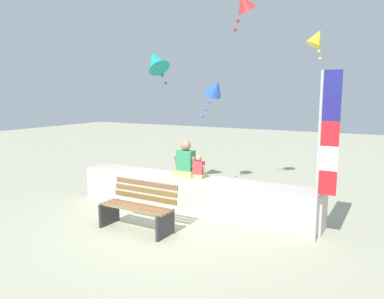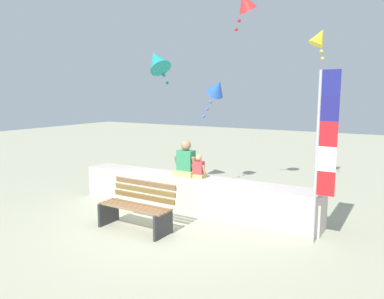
% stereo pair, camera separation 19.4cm
% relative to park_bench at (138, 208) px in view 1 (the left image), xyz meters
% --- Properties ---
extents(ground_plane, '(40.00, 40.00, 0.00)m').
position_rel_park_bench_xyz_m(ground_plane, '(0.30, 0.31, -0.41)').
color(ground_plane, '#ADAD8F').
extents(seawall_ledge, '(5.57, 0.65, 0.74)m').
position_rel_park_bench_xyz_m(seawall_ledge, '(0.30, 1.52, -0.04)').
color(seawall_ledge, beige).
rests_on(seawall_ledge, ground).
extents(park_bench, '(1.46, 0.64, 0.88)m').
position_rel_park_bench_xyz_m(park_bench, '(0.00, 0.00, 0.00)').
color(park_bench, olive).
rests_on(park_bench, ground).
extents(person_adult, '(0.52, 0.38, 0.79)m').
position_rel_park_bench_xyz_m(person_adult, '(0.15, 1.53, 0.64)').
color(person_adult, tan).
rests_on(person_adult, seawall_ledge).
extents(person_child, '(0.33, 0.24, 0.50)m').
position_rel_park_bench_xyz_m(person_child, '(0.47, 1.53, 0.53)').
color(person_child, tan).
rests_on(person_child, seawall_ledge).
extents(flag_banner, '(0.33, 0.05, 2.91)m').
position_rel_park_bench_xyz_m(flag_banner, '(3.12, 0.96, 1.29)').
color(flag_banner, '#B7B7BC').
rests_on(flag_banner, ground).
extents(kite_teal, '(0.90, 0.78, 0.95)m').
position_rel_park_bench_xyz_m(kite_teal, '(-1.12, 2.28, 2.93)').
color(kite_teal, teal).
extents(kite_yellow, '(0.64, 0.60, 0.84)m').
position_rel_park_bench_xyz_m(kite_yellow, '(2.24, 4.43, 3.49)').
color(kite_yellow, yellow).
extents(kite_blue, '(0.74, 0.73, 1.05)m').
position_rel_park_bench_xyz_m(kite_blue, '(0.01, 3.28, 2.27)').
color(kite_blue, blue).
extents(kite_red, '(0.62, 0.67, 0.84)m').
position_rel_park_bench_xyz_m(kite_red, '(0.93, 2.79, 4.13)').
color(kite_red, red).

